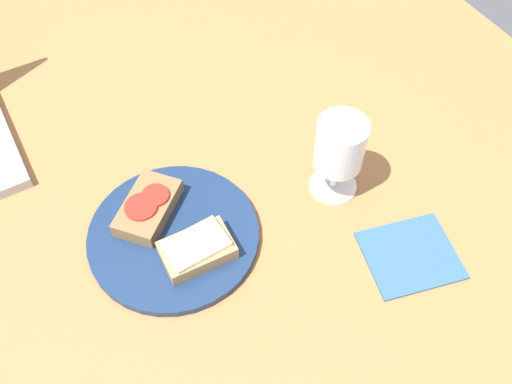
{
  "coord_description": "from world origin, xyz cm",
  "views": [
    {
      "loc": [
        -17.2,
        -46.48,
        74.64
      ],
      "look_at": [
        6.71,
        -4.23,
        8.0
      ],
      "focal_mm": 40.0,
      "sensor_mm": 36.0,
      "label": 1
    }
  ],
  "objects_px": {
    "plate": "(174,236)",
    "wine_glass": "(340,148)",
    "sandwich_with_tomato": "(148,207)",
    "napkin": "(410,255)",
    "sandwich_with_cheese": "(197,249)"
  },
  "relations": [
    {
      "from": "sandwich_with_tomato",
      "to": "wine_glass",
      "type": "distance_m",
      "value": 0.29
    },
    {
      "from": "plate",
      "to": "sandwich_with_tomato",
      "type": "relative_size",
      "value": 1.99
    },
    {
      "from": "napkin",
      "to": "wine_glass",
      "type": "bearing_deg",
      "value": 99.65
    },
    {
      "from": "sandwich_with_tomato",
      "to": "napkin",
      "type": "xyz_separation_m",
      "value": [
        0.3,
        -0.24,
        -0.03
      ]
    },
    {
      "from": "plate",
      "to": "wine_glass",
      "type": "xyz_separation_m",
      "value": [
        0.26,
        -0.04,
        0.09
      ]
    },
    {
      "from": "plate",
      "to": "wine_glass",
      "type": "height_order",
      "value": "wine_glass"
    },
    {
      "from": "sandwich_with_cheese",
      "to": "napkin",
      "type": "xyz_separation_m",
      "value": [
        0.27,
        -0.14,
        -0.03
      ]
    },
    {
      "from": "sandwich_with_cheese",
      "to": "wine_glass",
      "type": "relative_size",
      "value": 0.72
    },
    {
      "from": "sandwich_with_tomato",
      "to": "wine_glass",
      "type": "bearing_deg",
      "value": -17.63
    },
    {
      "from": "sandwich_with_tomato",
      "to": "sandwich_with_cheese",
      "type": "relative_size",
      "value": 1.24
    },
    {
      "from": "wine_glass",
      "to": "napkin",
      "type": "xyz_separation_m",
      "value": [
        0.03,
        -0.16,
        -0.09
      ]
    },
    {
      "from": "napkin",
      "to": "sandwich_with_cheese",
      "type": "bearing_deg",
      "value": 151.59
    },
    {
      "from": "plate",
      "to": "napkin",
      "type": "relative_size",
      "value": 1.94
    },
    {
      "from": "sandwich_with_tomato",
      "to": "napkin",
      "type": "distance_m",
      "value": 0.39
    },
    {
      "from": "plate",
      "to": "napkin",
      "type": "distance_m",
      "value": 0.34
    }
  ]
}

